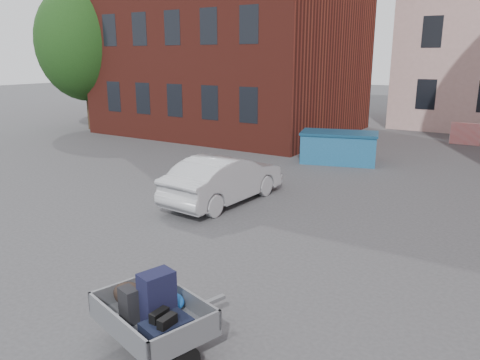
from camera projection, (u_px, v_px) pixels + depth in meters
The scene contains 6 objects.
ground at pixel (251, 233), 10.85m from camera, with size 120.00×120.00×0.00m, color #38383A.
far_building at pixel (182, 56), 38.16m from camera, with size 6.00×6.00×8.00m, color maroon.
tree at pixel (85, 33), 25.19m from camera, with size 5.28×5.28×8.30m.
trailer at pixel (152, 312), 6.33m from camera, with size 1.84×1.96×1.20m.
dumpster at pixel (339, 147), 17.87m from camera, with size 3.15×2.22×1.19m.
silver_car at pixel (224, 179), 13.03m from camera, with size 1.40×4.03×1.33m, color #A8AAB0.
Camera 1 is at (5.27, -8.70, 3.96)m, focal length 35.00 mm.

